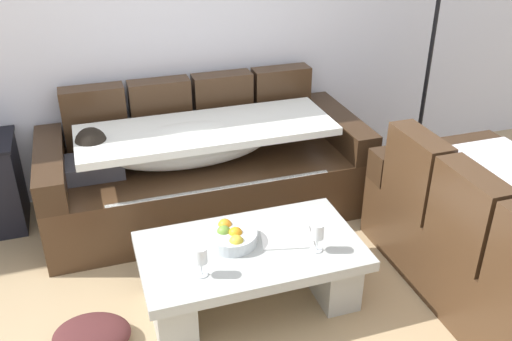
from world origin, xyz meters
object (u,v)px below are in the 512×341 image
(coffee_table, at_px, (251,267))
(fruit_bowl, at_px, (231,236))
(wine_glass_near_left, at_px, (201,256))
(crumpled_garment, at_px, (92,335))
(wine_glass_near_right, at_px, (317,232))
(couch_along_wall, at_px, (201,168))
(open_magazine, at_px, (287,238))
(floor_lamp, at_px, (431,36))

(coffee_table, relative_size, fruit_bowl, 4.29)
(fruit_bowl, bearing_deg, coffee_table, -36.25)
(fruit_bowl, bearing_deg, wine_glass_near_left, -134.65)
(fruit_bowl, height_order, crumpled_garment, fruit_bowl)
(coffee_table, relative_size, wine_glass_near_right, 7.23)
(fruit_bowl, relative_size, wine_glass_near_right, 1.69)
(couch_along_wall, xyz_separation_m, coffee_table, (0.03, -1.06, -0.09))
(open_magazine, xyz_separation_m, floor_lamp, (1.52, 1.09, 0.73))
(wine_glass_near_right, bearing_deg, fruit_bowl, 153.47)
(couch_along_wall, height_order, crumpled_garment, couch_along_wall)
(wine_glass_near_left, xyz_separation_m, open_magazine, (0.52, 0.16, -0.11))
(fruit_bowl, height_order, open_magazine, fruit_bowl)
(couch_along_wall, distance_m, wine_glass_near_left, 1.25)
(couch_along_wall, distance_m, crumpled_garment, 1.43)
(wine_glass_near_right, bearing_deg, couch_along_wall, 106.43)
(floor_lamp, bearing_deg, coffee_table, -147.64)
(floor_lamp, bearing_deg, crumpled_garment, -156.07)
(floor_lamp, bearing_deg, wine_glass_near_right, -138.61)
(coffee_table, relative_size, open_magazine, 4.29)
(wine_glass_near_left, distance_m, crumpled_garment, 0.73)
(wine_glass_near_left, height_order, wine_glass_near_right, same)
(coffee_table, bearing_deg, wine_glass_near_right, -23.52)
(open_magazine, xyz_separation_m, crumpled_garment, (-1.09, -0.07, -0.33))
(coffee_table, distance_m, open_magazine, 0.26)
(wine_glass_near_left, distance_m, floor_lamp, 2.47)
(floor_lamp, xyz_separation_m, crumpled_garment, (-2.61, -1.16, -1.06))
(crumpled_garment, bearing_deg, coffee_table, 4.04)
(couch_along_wall, height_order, fruit_bowl, couch_along_wall)
(fruit_bowl, relative_size, floor_lamp, 0.14)
(fruit_bowl, bearing_deg, wine_glass_near_right, -26.53)
(couch_along_wall, distance_m, coffee_table, 1.06)
(couch_along_wall, bearing_deg, floor_lamp, 1.32)
(wine_glass_near_left, xyz_separation_m, crumpled_garment, (-0.57, 0.09, -0.44))
(fruit_bowl, height_order, wine_glass_near_left, wine_glass_near_left)
(wine_glass_near_left, xyz_separation_m, wine_glass_near_right, (0.63, 0.01, 0.00))
(fruit_bowl, relative_size, crumpled_garment, 0.70)
(floor_lamp, bearing_deg, open_magazine, -144.42)
(couch_along_wall, relative_size, floor_lamp, 1.13)
(wine_glass_near_left, distance_m, wine_glass_near_right, 0.63)
(coffee_table, height_order, fruit_bowl, fruit_bowl)
(couch_along_wall, distance_m, wine_glass_near_right, 1.26)
(open_magazine, bearing_deg, coffee_table, -164.16)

